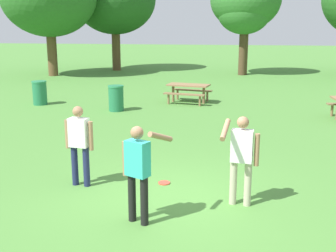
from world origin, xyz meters
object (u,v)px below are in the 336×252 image
person_catcher (242,154)px  person_bystander (138,167)px  picnic_table_far (188,89)px  frisbee (164,183)px  trash_can_further_along (116,98)px  trash_can_beside_table (40,93)px  tree_far_right (244,12)px  tree_slender_mid (246,0)px  person_thrower (79,141)px

person_catcher → person_bystander: (-1.65, -0.96, 0.00)m
picnic_table_far → frisbee: bearing=-86.9°
person_bystander → trash_can_further_along: size_ratio=1.71×
trash_can_beside_table → trash_can_further_along: 3.48m
tree_far_right → trash_can_beside_table: bearing=-125.1°
person_bystander → tree_far_right: bearing=84.8°
tree_far_right → tree_slender_mid: bearing=79.1°
trash_can_beside_table → tree_slender_mid: 15.15m
person_thrower → trash_can_further_along: size_ratio=1.71×
person_thrower → person_bystander: (1.52, -1.44, 0.02)m
tree_far_right → tree_slender_mid: size_ratio=0.82×
picnic_table_far → trash_can_further_along: bearing=-139.9°
trash_can_further_along → trash_can_beside_table: bearing=167.4°
tree_far_right → tree_slender_mid: tree_slender_mid is taller
person_bystander → trash_can_beside_table: bearing=122.8°
person_thrower → trash_can_further_along: bearing=100.2°
person_thrower → tree_far_right: size_ratio=0.31×
person_thrower → trash_can_beside_table: size_ratio=1.71×
person_thrower → person_catcher: 3.21m
frisbee → picnic_table_far: picnic_table_far is taller
person_catcher → tree_slender_mid: tree_slender_mid is taller
person_catcher → trash_can_beside_table: size_ratio=1.71×
tree_slender_mid → person_bystander: bearing=-95.3°
person_catcher → picnic_table_far: (-2.03, 10.10, -0.40)m
person_bystander → trash_can_beside_table: size_ratio=1.71×
frisbee → trash_can_beside_table: (-6.40, 7.92, 0.47)m
person_thrower → tree_slender_mid: bearing=80.1°
trash_can_further_along → frisbee: bearing=-67.2°
trash_can_beside_table → tree_slender_mid: size_ratio=0.15×
picnic_table_far → trash_can_beside_table: trash_can_beside_table is taller
trash_can_beside_table → trash_can_further_along: (3.39, -0.76, 0.00)m
frisbee → tree_slender_mid: bearing=84.6°
frisbee → tree_far_right: 20.06m
person_catcher → tree_slender_mid: size_ratio=0.25×
picnic_table_far → trash_can_further_along: size_ratio=2.02×
person_bystander → trash_can_further_along: person_bystander is taller
person_bystander → tree_slender_mid: 22.11m
person_catcher → person_bystander: size_ratio=1.00×
tree_slender_mid → trash_can_beside_table: bearing=-124.7°
person_bystander → frisbee: (0.13, 1.80, -0.95)m
person_bystander → picnic_table_far: person_bystander is taller
person_bystander → tree_far_right: (1.96, 21.40, 2.94)m
frisbee → trash_can_beside_table: trash_can_beside_table is taller
picnic_table_far → trash_can_further_along: 3.27m
person_catcher → picnic_table_far: person_catcher is taller
trash_can_further_along → tree_far_right: 13.78m
trash_can_beside_table → trash_can_further_along: bearing=-12.6°
tree_slender_mid → person_thrower: bearing=-99.9°
person_thrower → tree_slender_mid: size_ratio=0.25×
picnic_table_far → trash_can_further_along: trash_can_further_along is taller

